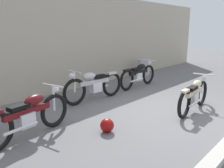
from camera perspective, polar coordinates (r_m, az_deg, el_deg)
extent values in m
plane|color=slate|center=(6.32, 15.21, -6.64)|extent=(40.00, 40.00, 0.00)
cube|color=#B2A893|center=(8.53, -9.50, 9.84)|extent=(18.00, 0.30, 3.26)
cube|color=#9E9EA3|center=(10.64, 7.23, 3.72)|extent=(0.61, 0.21, 0.76)
sphere|color=maroon|center=(5.00, -1.17, -9.70)|extent=(0.29, 0.29, 0.29)
torus|color=black|center=(7.07, 20.32, -2.00)|extent=(0.69, 0.13, 0.69)
torus|color=black|center=(5.91, 16.60, -4.59)|extent=(0.69, 0.13, 0.69)
cube|color=silver|center=(6.44, 18.50, -3.11)|extent=(0.31, 0.21, 0.26)
cube|color=beige|center=(6.44, 18.73, -1.73)|extent=(0.97, 0.16, 0.11)
ellipsoid|color=beige|center=(6.56, 19.32, 0.01)|extent=(0.43, 0.22, 0.19)
cube|color=black|center=(6.26, 18.31, -0.96)|extent=(0.39, 0.19, 0.08)
cube|color=beige|center=(5.82, 16.80, -1.58)|extent=(0.31, 0.13, 0.06)
cylinder|color=silver|center=(7.02, 20.48, 0.05)|extent=(0.05, 0.05, 0.52)
cylinder|color=silver|center=(6.97, 20.65, 2.12)|extent=(0.07, 0.55, 0.03)
sphere|color=silver|center=(7.05, 20.77, 1.46)|extent=(0.13, 0.13, 0.13)
cylinder|color=silver|center=(6.25, 18.86, -4.24)|extent=(0.66, 0.10, 0.06)
torus|color=black|center=(9.30, 8.53, 2.23)|extent=(0.73, 0.10, 0.72)
torus|color=black|center=(8.22, 3.53, 0.94)|extent=(0.73, 0.10, 0.72)
cube|color=silver|center=(8.71, 6.00, 1.71)|extent=(0.32, 0.20, 0.28)
cube|color=black|center=(8.72, 6.21, 2.78)|extent=(1.02, 0.11, 0.12)
ellipsoid|color=black|center=(8.84, 6.90, 4.07)|extent=(0.44, 0.20, 0.20)
cube|color=black|center=(8.55, 5.55, 3.47)|extent=(0.40, 0.18, 0.08)
cube|color=black|center=(8.16, 3.56, 3.26)|extent=(0.32, 0.12, 0.06)
cylinder|color=silver|center=(9.26, 8.58, 3.89)|extent=(0.06, 0.06, 0.55)
cylinder|color=silver|center=(9.22, 8.64, 5.56)|extent=(0.04, 0.58, 0.04)
sphere|color=silver|center=(9.30, 8.88, 5.00)|extent=(0.14, 0.14, 0.14)
cylinder|color=silver|center=(8.50, 5.88, 0.95)|extent=(0.70, 0.07, 0.06)
torus|color=black|center=(5.34, -13.39, -6.05)|extent=(0.73, 0.19, 0.73)
cube|color=silver|center=(4.90, -19.57, -7.95)|extent=(0.34, 0.24, 0.28)
cube|color=#590F14|center=(4.88, -19.25, -6.04)|extent=(1.02, 0.24, 0.12)
ellipsoid|color=#590F14|center=(4.93, -17.76, -3.56)|extent=(0.46, 0.26, 0.20)
cube|color=black|center=(4.74, -21.07, -5.10)|extent=(0.42, 0.23, 0.08)
cylinder|color=silver|center=(5.26, -13.55, -3.23)|extent=(0.06, 0.06, 0.55)
cylinder|color=silver|center=(5.19, -13.70, -0.32)|extent=(0.12, 0.58, 0.04)
sphere|color=silver|center=(5.27, -13.02, -1.21)|extent=(0.14, 0.14, 0.14)
cylinder|color=silver|center=(4.73, -20.55, -9.71)|extent=(0.70, 0.16, 0.06)
torus|color=black|center=(6.68, -8.76, -1.89)|extent=(0.76, 0.16, 0.75)
torus|color=black|center=(7.53, -0.03, -0.05)|extent=(0.76, 0.16, 0.75)
cube|color=silver|center=(7.11, -3.81, -0.69)|extent=(0.35, 0.24, 0.29)
cube|color=#ADADB2|center=(7.04, -4.16, 0.54)|extent=(1.06, 0.20, 0.12)
ellipsoid|color=#ADADB2|center=(6.89, -5.38, 1.82)|extent=(0.47, 0.25, 0.21)
cube|color=black|center=(7.13, -3.02, 1.82)|extent=(0.43, 0.22, 0.08)
cube|color=#ADADB2|center=(7.46, -0.03, 2.57)|extent=(0.34, 0.15, 0.06)
cylinder|color=silver|center=(6.61, -8.84, 0.48)|extent=(0.06, 0.06, 0.57)
cylinder|color=silver|center=(6.56, -8.93, 2.90)|extent=(0.09, 0.60, 0.04)
sphere|color=silver|center=(6.53, -9.49, 1.92)|extent=(0.14, 0.14, 0.14)
cylinder|color=silver|center=(7.35, -3.18, -0.81)|extent=(0.72, 0.13, 0.06)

